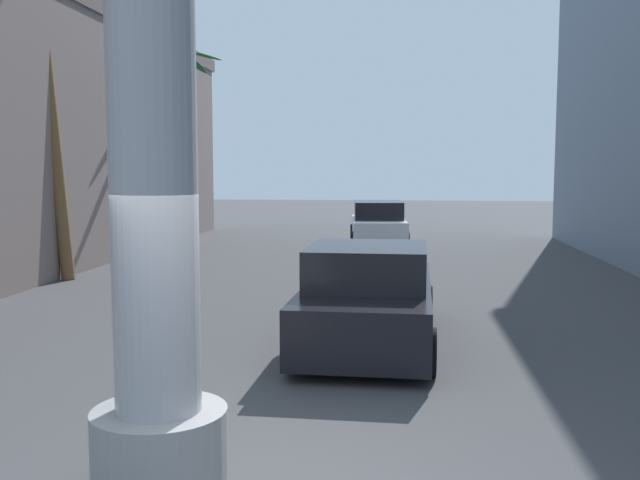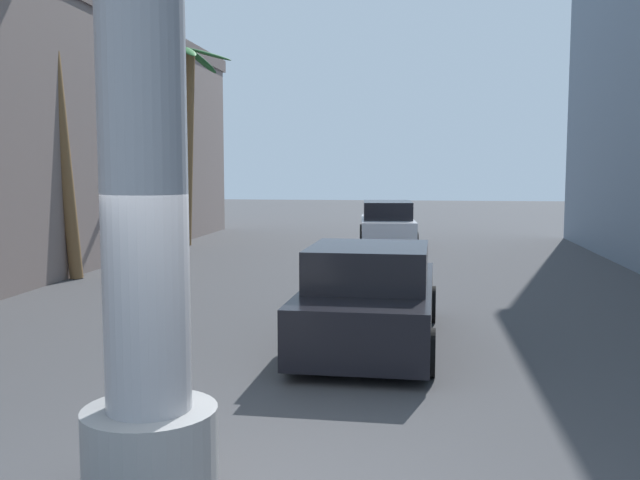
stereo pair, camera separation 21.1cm
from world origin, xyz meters
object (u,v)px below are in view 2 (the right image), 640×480
object	(u,v)px
car_far	(387,225)
palm_tree_far_left	(187,119)
palm_tree_mid_left	(54,27)
car_lead	(370,299)
traffic_light_mast	(27,59)

from	to	relation	value
car_far	palm_tree_far_left	size ratio (longest dim) A/B	0.63
palm_tree_mid_left	car_lead	bearing A→B (deg)	-34.52
car_far	palm_tree_far_left	bearing A→B (deg)	-175.31
traffic_light_mast	palm_tree_mid_left	xyz separation A→B (m)	(-2.16, 5.06, 1.53)
car_far	palm_tree_far_left	distance (m)	7.89
car_far	palm_tree_mid_left	size ratio (longest dim) A/B	0.48
traffic_light_mast	palm_tree_mid_left	distance (m)	5.71
car_far	palm_tree_far_left	xyz separation A→B (m)	(-6.95, -0.57, 3.69)
car_lead	car_far	xyz separation A→B (m)	(-0.29, 14.00, 0.03)
traffic_light_mast	palm_tree_far_left	size ratio (longest dim) A/B	0.92
palm_tree_mid_left	car_far	bearing A→B (deg)	48.85
palm_tree_mid_left	palm_tree_far_left	size ratio (longest dim) A/B	1.32
traffic_light_mast	car_far	xyz separation A→B (m)	(5.37, 13.68, -3.75)
palm_tree_far_left	palm_tree_mid_left	bearing A→B (deg)	-94.14
traffic_light_mast	car_lead	xyz separation A→B (m)	(5.66, -0.32, -3.78)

